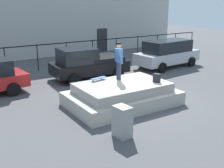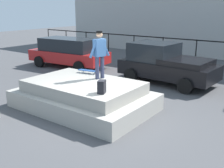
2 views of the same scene
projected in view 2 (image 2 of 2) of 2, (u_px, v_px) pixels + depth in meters
ground_plane at (102, 116)px, 8.81m from camera, size 60.00×60.00×0.00m
concrete_ledge at (84, 96)px, 9.44m from camera, size 4.62×2.97×0.96m
skateboarder at (100, 52)px, 9.39m from camera, size 0.34×0.86×1.65m
skateboard at (88, 71)px, 10.36m from camera, size 0.80×0.34×0.12m
backpack at (102, 87)px, 7.97m from camera, size 0.29×0.33×0.39m
car_red_hatchback_near at (69, 52)px, 15.78m from camera, size 4.81×2.43×1.66m
car_black_pickup_mid at (165, 63)px, 12.52m from camera, size 4.46×2.40×1.80m
fence_row at (196, 49)px, 14.94m from camera, size 24.06×0.06×1.68m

